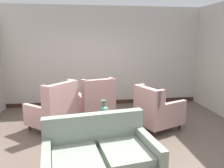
# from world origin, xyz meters

# --- Properties ---
(ground) EXTENTS (8.34, 8.34, 0.00)m
(ground) POSITION_xyz_m (0.00, 0.00, 0.00)
(ground) COLOR brown
(wall_back) EXTENTS (6.12, 0.08, 2.95)m
(wall_back) POSITION_xyz_m (0.00, 2.70, 1.47)
(wall_back) COLOR #BCB7AD
(wall_back) RESTS_ON ground
(baseboard_back) EXTENTS (5.96, 0.03, 0.12)m
(baseboard_back) POSITION_xyz_m (0.00, 2.64, 0.06)
(baseboard_back) COLOR #382319
(baseboard_back) RESTS_ON ground
(coffee_table) EXTENTS (0.98, 0.98, 0.50)m
(coffee_table) POSITION_xyz_m (-0.22, 0.12, 0.42)
(coffee_table) COLOR #382319
(coffee_table) RESTS_ON ground
(porcelain_vase) EXTENTS (0.20, 0.20, 0.36)m
(porcelain_vase) POSITION_xyz_m (-0.27, 0.16, 0.64)
(porcelain_vase) COLOR #4C7A66
(porcelain_vase) RESTS_ON coffee_table
(settee) EXTENTS (1.59, 1.12, 0.94)m
(settee) POSITION_xyz_m (-0.45, -1.13, 0.40)
(settee) COLOR gray
(settee) RESTS_ON ground
(armchair_back_corner) EXTENTS (1.11, 1.02, 1.00)m
(armchair_back_corner) POSITION_xyz_m (0.95, 0.61, 0.43)
(armchair_back_corner) COLOR tan
(armchair_back_corner) RESTS_ON ground
(armchair_near_window) EXTENTS (1.21, 1.20, 1.10)m
(armchair_near_window) POSITION_xyz_m (-1.30, 0.88, 0.45)
(armchair_near_window) COLOR tan
(armchair_near_window) RESTS_ON ground
(armchair_near_sideboard) EXTENTS (0.97, 0.99, 1.09)m
(armchair_near_sideboard) POSITION_xyz_m (-0.35, 1.32, 0.45)
(armchair_near_sideboard) COLOR tan
(armchair_near_sideboard) RESTS_ON ground
(side_table) EXTENTS (0.49, 0.49, 0.74)m
(side_table) POSITION_xyz_m (0.83, 0.82, 0.45)
(side_table) COLOR #382319
(side_table) RESTS_ON ground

